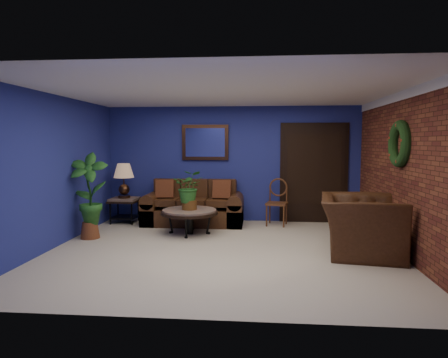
# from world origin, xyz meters

# --- Properties ---
(floor) EXTENTS (5.50, 5.50, 0.00)m
(floor) POSITION_xyz_m (0.00, 0.00, 0.00)
(floor) COLOR beige
(floor) RESTS_ON ground
(wall_back) EXTENTS (5.50, 0.04, 2.50)m
(wall_back) POSITION_xyz_m (0.00, 2.50, 1.25)
(wall_back) COLOR navy
(wall_back) RESTS_ON ground
(wall_left) EXTENTS (0.04, 5.00, 2.50)m
(wall_left) POSITION_xyz_m (-2.75, 0.00, 1.25)
(wall_left) COLOR navy
(wall_left) RESTS_ON ground
(wall_right_brick) EXTENTS (0.04, 5.00, 2.50)m
(wall_right_brick) POSITION_xyz_m (2.75, 0.00, 1.25)
(wall_right_brick) COLOR brown
(wall_right_brick) RESTS_ON ground
(ceiling) EXTENTS (5.50, 5.00, 0.02)m
(ceiling) POSITION_xyz_m (0.00, 0.00, 2.50)
(ceiling) COLOR white
(ceiling) RESTS_ON wall_back
(crown_molding) EXTENTS (0.03, 5.00, 0.14)m
(crown_molding) POSITION_xyz_m (2.72, 0.00, 2.43)
(crown_molding) COLOR white
(crown_molding) RESTS_ON wall_right_brick
(wall_mirror) EXTENTS (1.02, 0.06, 0.77)m
(wall_mirror) POSITION_xyz_m (-0.60, 2.46, 1.72)
(wall_mirror) COLOR #412617
(wall_mirror) RESTS_ON wall_back
(closet_door) EXTENTS (1.44, 0.06, 2.18)m
(closet_door) POSITION_xyz_m (1.75, 2.47, 1.05)
(closet_door) COLOR black
(closet_door) RESTS_ON wall_back
(wreath) EXTENTS (0.16, 0.72, 0.72)m
(wreath) POSITION_xyz_m (2.69, 0.05, 1.70)
(wreath) COLOR black
(wreath) RESTS_ON wall_right_brick
(sofa) EXTENTS (2.08, 0.90, 0.93)m
(sofa) POSITION_xyz_m (-0.79, 2.08, 0.31)
(sofa) COLOR #422412
(sofa) RESTS_ON ground
(coffee_table) EXTENTS (1.08, 1.08, 0.46)m
(coffee_table) POSITION_xyz_m (-0.72, 1.13, 0.40)
(coffee_table) COLOR #4F4945
(coffee_table) RESTS_ON ground
(end_table) EXTENTS (0.59, 0.59, 0.53)m
(end_table) POSITION_xyz_m (-2.30, 2.05, 0.41)
(end_table) COLOR #4F4945
(end_table) RESTS_ON ground
(table_lamp) EXTENTS (0.43, 0.43, 0.71)m
(table_lamp) POSITION_xyz_m (-2.30, 2.05, 1.00)
(table_lamp) COLOR #412617
(table_lamp) RESTS_ON end_table
(side_chair) EXTENTS (0.49, 0.49, 0.97)m
(side_chair) POSITION_xyz_m (0.96, 2.12, 0.55)
(side_chair) COLOR #5C2E1A
(side_chair) RESTS_ON ground
(armchair) EXTENTS (1.40, 1.54, 0.89)m
(armchair) POSITION_xyz_m (2.15, 0.02, 0.44)
(armchair) COLOR #422412
(armchair) RESTS_ON ground
(coffee_plant) EXTENTS (0.56, 0.49, 0.74)m
(coffee_plant) POSITION_xyz_m (-0.72, 1.13, 0.87)
(coffee_plant) COLOR brown
(coffee_plant) RESTS_ON coffee_table
(floor_plant) EXTENTS (0.36, 0.30, 0.75)m
(floor_plant) POSITION_xyz_m (2.35, 0.78, 0.38)
(floor_plant) COLOR brown
(floor_plant) RESTS_ON ground
(tall_plant) EXTENTS (0.73, 0.53, 1.55)m
(tall_plant) POSITION_xyz_m (-2.45, 0.62, 0.84)
(tall_plant) COLOR brown
(tall_plant) RESTS_ON ground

